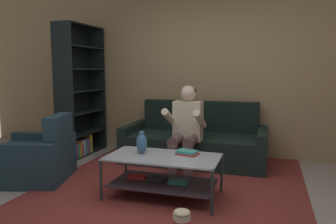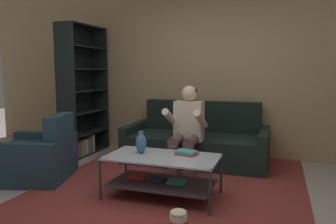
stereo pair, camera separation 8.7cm
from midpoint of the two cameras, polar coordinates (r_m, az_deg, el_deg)
name	(u,v)px [view 2 (the right image)]	position (r m, az deg, el deg)	size (l,w,h in m)	color
ground	(153,212)	(3.31, -1.88, -17.08)	(16.80, 16.80, 0.00)	#A79E9A
back_partition	(208,65)	(5.39, 7.45, 8.10)	(8.40, 0.12, 2.90)	tan
couch	(197,143)	(4.95, 5.53, -5.38)	(2.08, 0.95, 0.89)	black
person_seated_center	(187,126)	(4.35, 3.87, -2.45)	(0.50, 0.58, 1.16)	brown
coffee_table	(162,170)	(3.56, -0.37, -10.10)	(1.19, 0.63, 0.46)	#ACB4C4
area_rug	(179,179)	(4.21, 2.60, -11.57)	(3.00, 3.44, 0.01)	maroon
vase	(141,143)	(3.62, -4.02, -5.40)	(0.12, 0.12, 0.24)	#386290
book_stack	(186,153)	(3.58, 3.93, -7.08)	(0.25, 0.21, 0.04)	red
bookshelf	(81,101)	(5.52, -14.54, 1.95)	(0.36, 0.97, 2.08)	black
armchair	(37,158)	(4.44, -21.32, -7.43)	(1.02, 1.00, 0.82)	#203844
popcorn_tub	(178,222)	(2.87, 2.74, -18.63)	(0.15, 0.15, 0.22)	red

